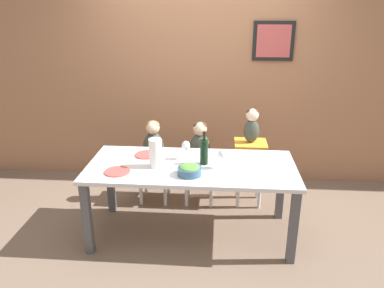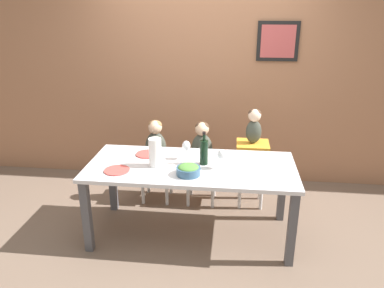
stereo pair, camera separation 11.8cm
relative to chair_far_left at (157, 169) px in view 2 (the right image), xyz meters
The scene contains 16 objects.
ground_plane 0.89m from the chair_far_left, 54.55° to the right, with size 14.00×14.00×0.00m, color #705B4C.
wall_back 1.28m from the chair_far_left, 55.08° to the left, with size 10.00×0.09×2.70m.
dining_table 0.85m from the chair_far_left, 54.55° to the right, with size 1.89×0.85×0.73m.
chair_far_left is the anchor object (origin of this frame).
chair_far_center 0.51m from the chair_far_left, ahead, with size 0.40×0.36×0.44m.
chair_right_highchair 1.06m from the chair_far_left, ahead, with size 0.34×0.31×0.72m.
person_child_left 0.32m from the chair_far_left, 90.00° to the left, with size 0.23×0.17×0.49m.
person_child_center 0.60m from the chair_far_left, ahead, with size 0.23×0.17×0.49m.
person_baby_right 1.19m from the chair_far_left, ahead, with size 0.16×0.14×0.37m.
wine_bottle 0.98m from the chair_far_left, 47.02° to the right, with size 0.07×0.07×0.31m.
paper_towel_roll 0.88m from the chair_far_left, 78.14° to the right, with size 0.11×0.11×0.26m.
wine_glass_near 1.14m from the chair_far_left, 43.51° to the right, with size 0.08×0.08×0.18m.
wine_glass_far 0.82m from the chair_far_left, 52.22° to the right, with size 0.08×0.08×0.18m.
salad_bowl_large 1.06m from the chair_far_left, 61.71° to the right, with size 0.21×0.21×0.09m.
dinner_plate_front_left 0.95m from the chair_far_left, 100.86° to the right, with size 0.22×0.22×0.01m.
dinner_plate_back_left 0.59m from the chair_far_left, 88.03° to the right, with size 0.22×0.22×0.01m.
Camera 2 is at (0.36, -3.09, 2.10)m, focal length 35.00 mm.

